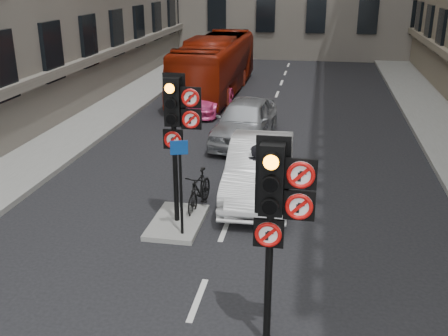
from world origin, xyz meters
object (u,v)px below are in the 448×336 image
(signal_far, at_px, (177,118))
(motorcyclist, at_px, (255,175))
(bus_red, at_px, (215,65))
(motorcycle, at_px, (199,190))
(info_sign, at_px, (180,175))
(car_silver, at_px, (245,121))
(car_white, at_px, (260,168))
(signal_near, at_px, (277,203))
(car_pink, at_px, (205,95))

(signal_far, height_order, motorcyclist, signal_far)
(bus_red, distance_m, motorcycle, 13.96)
(motorcyclist, distance_m, info_sign, 2.74)
(bus_red, bearing_deg, car_silver, -70.58)
(car_silver, distance_m, car_white, 4.89)
(signal_near, distance_m, motorcycle, 5.91)
(motorcycle, relative_size, motorcyclist, 1.03)
(car_silver, xyz_separation_m, car_pink, (-2.39, 4.35, -0.11))
(bus_red, xyz_separation_m, motorcycle, (2.26, -13.74, -0.91))
(signal_near, relative_size, signal_far, 1.00)
(car_white, bearing_deg, signal_near, -83.32)
(signal_far, bearing_deg, car_white, 52.16)
(signal_near, height_order, car_silver, signal_near)
(car_silver, height_order, car_pink, car_silver)
(car_silver, xyz_separation_m, motorcycle, (-0.35, -5.94, -0.27))
(car_silver, bearing_deg, motorcycle, -88.53)
(motorcyclist, relative_size, info_sign, 0.73)
(signal_far, distance_m, car_pink, 11.62)
(car_white, height_order, motorcycle, car_white)
(signal_near, xyz_separation_m, signal_far, (-2.60, 4.00, 0.12))
(signal_near, bearing_deg, car_white, 98.35)
(car_white, xyz_separation_m, info_sign, (-1.48, -2.84, 0.79))
(signal_near, relative_size, car_white, 0.75)
(signal_near, distance_m, bus_red, 19.34)
(car_pink, xyz_separation_m, bus_red, (-0.22, 3.45, 0.75))
(bus_red, bearing_deg, info_sign, -80.88)
(signal_near, bearing_deg, signal_far, 123.02)
(signal_near, relative_size, bus_red, 0.35)
(car_pink, distance_m, motorcyclist, 10.33)
(car_white, bearing_deg, car_pink, 109.25)
(bus_red, relative_size, info_sign, 4.51)
(car_pink, relative_size, bus_red, 0.45)
(signal_far, relative_size, car_pink, 0.77)
(signal_far, distance_m, car_white, 3.36)
(car_pink, height_order, bus_red, bus_red)
(car_pink, relative_size, motorcyclist, 2.81)
(info_sign, bearing_deg, car_pink, 82.26)
(motorcycle, bearing_deg, car_silver, 92.87)
(car_white, bearing_deg, car_silver, 101.22)
(signal_far, bearing_deg, bus_red, 97.76)
(motorcycle, bearing_deg, info_sign, -84.92)
(car_white, height_order, info_sign, info_sign)
(signal_near, relative_size, motorcyclist, 2.16)
(car_white, relative_size, car_pink, 1.03)
(signal_far, xyz_separation_m, motorcycle, (0.25, 1.01, -2.19))
(car_silver, height_order, bus_red, bus_red)
(motorcyclist, bearing_deg, info_sign, 60.43)
(signal_near, bearing_deg, car_pink, 106.02)
(signal_near, xyz_separation_m, car_silver, (-2.00, 10.95, -1.80))
(signal_far, relative_size, bus_red, 0.35)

